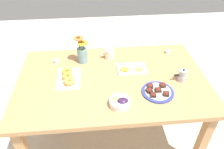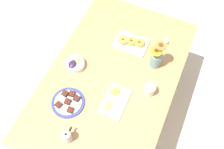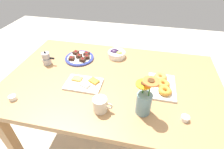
# 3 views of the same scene
# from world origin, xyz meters

# --- Properties ---
(ground_plane) EXTENTS (6.00, 6.00, 0.00)m
(ground_plane) POSITION_xyz_m (0.00, 0.00, 0.00)
(ground_plane) COLOR beige
(dining_table) EXTENTS (1.60, 1.00, 0.74)m
(dining_table) POSITION_xyz_m (0.00, 0.00, 0.65)
(dining_table) COLOR #A87A4C
(dining_table) RESTS_ON ground_plane
(coffee_mug) EXTENTS (0.12, 0.09, 0.09)m
(coffee_mug) POSITION_xyz_m (-0.00, -0.31, 0.79)
(coffee_mug) COLOR silver
(coffee_mug) RESTS_ON dining_table
(grape_bowl) EXTENTS (0.15, 0.15, 0.07)m
(grape_bowl) POSITION_xyz_m (-0.03, 0.32, 0.77)
(grape_bowl) COLOR white
(grape_bowl) RESTS_ON dining_table
(cheese_platter) EXTENTS (0.26, 0.17, 0.03)m
(cheese_platter) POSITION_xyz_m (-0.18, -0.11, 0.75)
(cheese_platter) COLOR white
(cheese_platter) RESTS_ON dining_table
(croissant_platter) EXTENTS (0.19, 0.28, 0.05)m
(croissant_platter) POSITION_xyz_m (0.37, -0.02, 0.76)
(croissant_platter) COLOR white
(croissant_platter) RESTS_ON dining_table
(jam_cup_honey) EXTENTS (0.05, 0.05, 0.03)m
(jam_cup_honey) POSITION_xyz_m (-0.59, -0.35, 0.76)
(jam_cup_honey) COLOR white
(jam_cup_honey) RESTS_ON dining_table
(jam_cup_berry) EXTENTS (0.05, 0.05, 0.03)m
(jam_cup_berry) POSITION_xyz_m (0.49, -0.28, 0.76)
(jam_cup_berry) COLOR white
(jam_cup_berry) RESTS_ON dining_table
(dessert_plate) EXTENTS (0.25, 0.25, 0.05)m
(dessert_plate) POSITION_xyz_m (-0.34, 0.21, 0.75)
(dessert_plate) COLOR navy
(dessert_plate) RESTS_ON dining_table
(flower_vase) EXTENTS (0.12, 0.11, 0.26)m
(flower_vase) POSITION_xyz_m (0.25, -0.27, 0.83)
(flower_vase) COLOR #6B939E
(flower_vase) RESTS_ON dining_table
(moka_pot) EXTENTS (0.11, 0.07, 0.12)m
(moka_pot) POSITION_xyz_m (-0.58, 0.08, 0.79)
(moka_pot) COLOR #B7B7BC
(moka_pot) RESTS_ON dining_table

